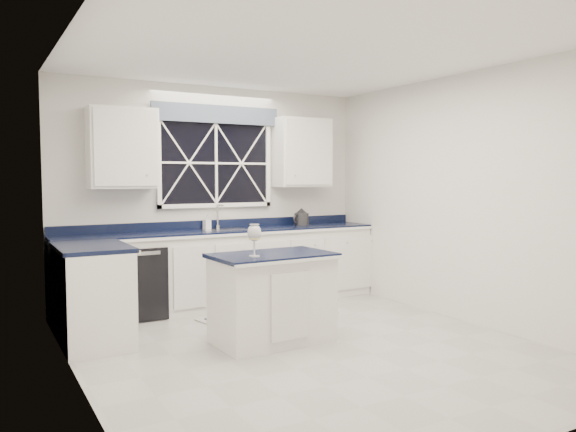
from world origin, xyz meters
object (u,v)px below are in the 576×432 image
island (272,297)px  soap_bottle (207,222)px  dishwasher (135,281)px  faucet (218,216)px  kettle (301,217)px  wine_glass (254,234)px

island → soap_bottle: soap_bottle is taller
island → soap_bottle: size_ratio=6.75×
dishwasher → soap_bottle: bearing=11.8°
faucet → island: size_ratio=0.26×
dishwasher → kettle: (2.24, 0.08, 0.63)m
island → soap_bottle: (0.04, 1.80, 0.60)m
island → kettle: 2.23m
island → wine_glass: bearing=-158.5°
kettle → faucet: bearing=153.8°
faucet → island: faucet is taller
faucet → soap_bottle: bearing=178.4°
kettle → soap_bottle: size_ratio=1.77×
soap_bottle → faucet: bearing=-1.6°
dishwasher → faucet: (1.10, 0.19, 0.69)m
island → kettle: size_ratio=3.81×
dishwasher → soap_bottle: 1.15m
dishwasher → kettle: kettle is taller
dishwasher → kettle: 2.33m
soap_bottle → kettle: bearing=-5.0°
island → dishwasher: bearing=117.2°
soap_bottle → dishwasher: bearing=-168.2°
faucet → soap_bottle: faucet is taller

